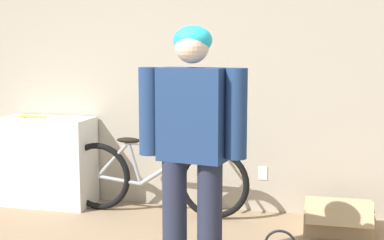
% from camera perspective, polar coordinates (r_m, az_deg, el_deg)
% --- Properties ---
extents(wall_back, '(8.00, 0.07, 2.60)m').
position_cam_1_polar(wall_back, '(4.83, 1.27, 5.79)').
color(wall_back, '#B7AD99').
rests_on(wall_back, ground_plane).
extents(side_shelf, '(0.86, 0.42, 0.82)m').
position_cam_1_polar(side_shelf, '(5.20, -15.23, -4.24)').
color(side_shelf, white).
rests_on(side_shelf, ground_plane).
extents(person, '(0.68, 0.25, 1.60)m').
position_cam_1_polar(person, '(3.29, 0.00, -1.91)').
color(person, '#23283D').
rests_on(person, ground_plane).
extents(bicycle, '(1.69, 0.46, 0.69)m').
position_cam_1_polar(bicycle, '(4.74, -4.07, -6.13)').
color(bicycle, black).
rests_on(bicycle, ground_plane).
extents(banana, '(0.31, 0.08, 0.03)m').
position_cam_1_polar(banana, '(5.14, -16.62, 0.39)').
color(banana, '#EAD64C').
rests_on(banana, side_shelf).
extents(cardboard_box, '(0.53, 0.47, 0.30)m').
position_cam_1_polar(cardboard_box, '(4.50, 15.32, -10.01)').
color(cardboard_box, tan).
rests_on(cardboard_box, ground_plane).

